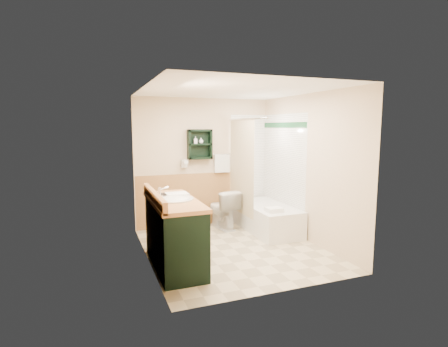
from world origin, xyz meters
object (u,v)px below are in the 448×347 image
toilet (222,209)px  soap_bottle_b (201,141)px  wall_shelf (200,144)px  bathtub (267,218)px  vanity (174,233)px  vanity_book (157,188)px  hair_dryer (184,164)px  soap_bottle_a (195,142)px

toilet → soap_bottle_b: bearing=-52.1°
wall_shelf → bathtub: size_ratio=0.37×
vanity → vanity_book: bearing=119.8°
toilet → vanity_book: 1.93m
toilet → wall_shelf: bearing=-50.6°
hair_dryer → vanity_book: bearing=-117.4°
toilet → soap_bottle_a: (-0.42, 0.29, 1.24)m
wall_shelf → toilet: wall_shelf is taller
bathtub → soap_bottle_a: bearing=146.6°
soap_bottle_a → soap_bottle_b: (0.11, 0.00, 0.01)m
vanity → soap_bottle_a: soap_bottle_a is taller
soap_bottle_a → soap_bottle_b: 0.11m
bathtub → vanity_book: bearing=-161.2°
bathtub → vanity_book: size_ratio=6.20×
soap_bottle_a → soap_bottle_b: soap_bottle_b is taller
wall_shelf → bathtub: (1.03, -0.74, -1.31)m
soap_bottle_b → hair_dryer: bearing=174.7°
wall_shelf → vanity: wall_shelf is taller
bathtub → vanity: bearing=-152.6°
hair_dryer → soap_bottle_a: 0.45m
toilet → vanity_book: vanity_book is taller
hair_dryer → soap_bottle_b: (0.32, -0.03, 0.41)m
toilet → vanity: bearing=39.8°
soap_bottle_a → vanity_book: bearing=-124.1°
soap_bottle_b → vanity_book: bearing=-127.0°
toilet → soap_bottle_a: 1.34m
vanity → toilet: 1.90m
hair_dryer → toilet: 1.10m
bathtub → toilet: 0.83m
bathtub → soap_bottle_b: 1.85m
wall_shelf → soap_bottle_b: 0.06m
wall_shelf → soap_bottle_b: (0.02, -0.01, 0.06)m
vanity_book → soap_bottle_a: soap_bottle_a is taller
soap_bottle_a → soap_bottle_b: size_ratio=1.26×
wall_shelf → hair_dryer: 0.46m
toilet → vanity_book: (-1.40, -1.15, 0.68)m
hair_dryer → vanity_book: (-0.76, -1.47, -0.16)m
vanity → bathtub: 2.17m
toilet → soap_bottle_b: (-0.31, 0.29, 1.25)m
toilet → soap_bottle_b: 1.32m
wall_shelf → vanity: 2.24m
vanity → bathtub: vanity is taller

